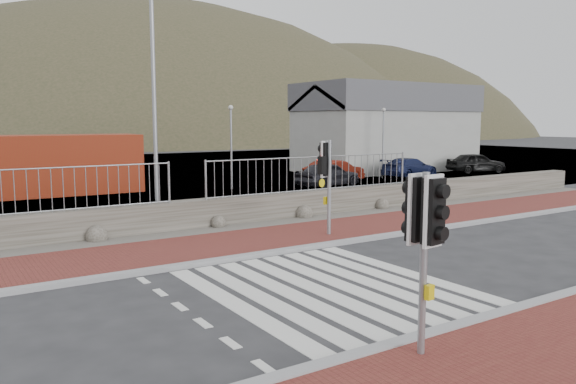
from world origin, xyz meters
TOP-DOWN VIEW (x-y plane):
  - ground at (0.00, 0.00)m, footprint 220.00×220.00m
  - sidewalk_near at (0.00, -5.00)m, footprint 40.00×4.00m
  - sidewalk_far at (0.00, 4.50)m, footprint 40.00×3.00m
  - kerb_near at (0.00, -3.00)m, footprint 40.00×0.25m
  - kerb_far at (0.00, 3.00)m, footprint 40.00×0.25m
  - zebra_crossing at (-0.00, 0.00)m, footprint 4.62×5.60m
  - gravel_strip at (0.00, 6.50)m, footprint 40.00×1.50m
  - stone_wall at (0.00, 7.30)m, footprint 40.00×0.60m
  - railing at (0.00, 7.15)m, footprint 18.07×0.07m
  - quay at (0.00, 27.90)m, footprint 120.00×40.00m
  - harbor_building at (20.00, 19.90)m, footprint 12.20×6.20m
  - hills_backdrop at (6.74, 87.90)m, footprint 254.00×90.00m
  - traffic_signal_near at (-0.99, -3.46)m, footprint 0.40×0.27m
  - traffic_signal_far at (2.99, 3.99)m, footprint 0.69×0.38m
  - streetlight at (-0.52, 8.13)m, footprint 1.55×0.48m
  - shipping_container at (-1.19, 18.63)m, footprint 6.55×2.80m
  - car_a at (10.63, 14.13)m, footprint 3.92×2.13m
  - car_b at (11.98, 15.34)m, footprint 4.05×2.23m
  - car_c at (17.68, 15.36)m, footprint 4.24×2.21m
  - car_e at (23.62, 15.26)m, footprint 4.11×2.65m

SIDE VIEW (x-z plane):
  - hills_backdrop at x=6.74m, z-range -73.05..26.95m
  - ground at x=0.00m, z-range 0.00..0.00m
  - quay at x=0.00m, z-range -0.25..0.25m
  - zebra_crossing at x=0.00m, z-range 0.00..0.01m
  - gravel_strip at x=0.00m, z-range 0.00..0.06m
  - sidewalk_near at x=0.00m, z-range 0.00..0.08m
  - sidewalk_far at x=0.00m, z-range 0.00..0.08m
  - kerb_near at x=0.00m, z-range -0.01..0.11m
  - kerb_far at x=0.00m, z-range -0.01..0.11m
  - stone_wall at x=0.00m, z-range 0.00..0.90m
  - car_c at x=17.68m, z-range 0.00..1.17m
  - car_b at x=11.98m, z-range 0.00..1.27m
  - car_a at x=10.63m, z-range 0.00..1.27m
  - car_e at x=23.62m, z-range 0.00..1.30m
  - shipping_container at x=-1.19m, z-range 0.00..2.72m
  - railing at x=0.00m, z-range 1.21..2.43m
  - traffic_signal_near at x=-0.99m, z-range 0.58..3.23m
  - traffic_signal_far at x=2.99m, z-range 0.63..3.43m
  - harbor_building at x=20.00m, z-range 0.03..5.83m
  - streetlight at x=-0.52m, z-range 0.46..7.81m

